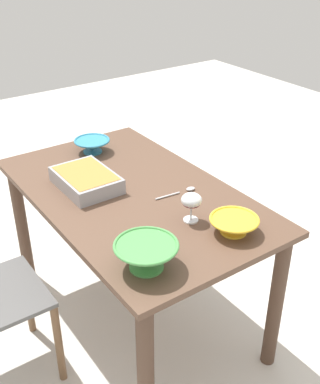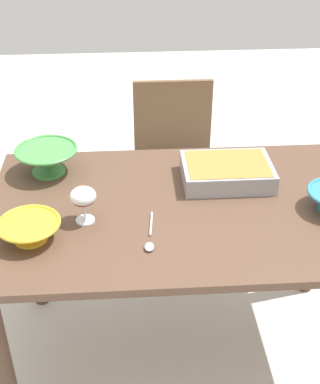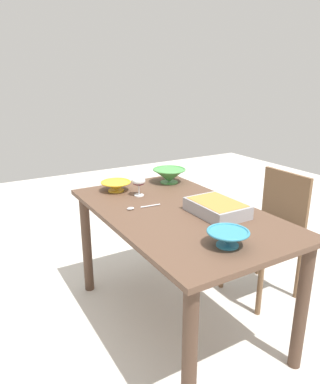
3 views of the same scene
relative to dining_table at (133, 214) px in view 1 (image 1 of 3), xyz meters
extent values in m
plane|color=beige|center=(0.00, 0.00, -0.64)|extent=(8.00, 8.00, 0.00)
cube|color=brown|center=(0.00, 0.00, 0.11)|extent=(1.41, 0.84, 0.03)
cylinder|color=#493427|center=(-0.64, -0.35, -0.27)|extent=(0.07, 0.07, 0.74)
cylinder|color=#493427|center=(0.64, -0.35, -0.27)|extent=(0.07, 0.07, 0.74)
cylinder|color=#493427|center=(-0.64, 0.35, -0.27)|extent=(0.07, 0.07, 0.74)
cylinder|color=#493427|center=(0.64, 0.35, -0.27)|extent=(0.07, 0.07, 0.74)
cylinder|color=brown|center=(0.16, -0.51, -0.42)|extent=(0.04, 0.04, 0.45)
cylinder|color=brown|center=(-0.21, -0.51, -0.42)|extent=(0.04, 0.04, 0.45)
cylinder|color=white|center=(0.35, 0.07, 0.13)|extent=(0.06, 0.06, 0.01)
cylinder|color=white|center=(0.35, 0.07, 0.16)|extent=(0.01, 0.01, 0.07)
ellipsoid|color=white|center=(0.35, 0.07, 0.22)|extent=(0.09, 0.09, 0.06)
ellipsoid|color=#4C0A19|center=(0.35, 0.07, 0.21)|extent=(0.08, 0.08, 0.03)
cube|color=#99999E|center=(-0.16, -0.15, 0.16)|extent=(0.33, 0.24, 0.07)
cube|color=#B27A38|center=(-0.16, -0.15, 0.19)|extent=(0.30, 0.21, 0.02)
cylinder|color=yellow|center=(0.52, 0.16, 0.13)|extent=(0.11, 0.11, 0.01)
cone|color=yellow|center=(0.52, 0.16, 0.16)|extent=(0.20, 0.20, 0.05)
torus|color=yellow|center=(0.52, 0.16, 0.19)|extent=(0.20, 0.20, 0.01)
cylinder|color=teal|center=(-0.50, 0.06, 0.13)|extent=(0.10, 0.10, 0.01)
cone|color=teal|center=(-0.50, 0.06, 0.16)|extent=(0.19, 0.19, 0.06)
torus|color=teal|center=(-0.50, 0.06, 0.19)|extent=(0.20, 0.20, 0.01)
cylinder|color=#4C994C|center=(0.51, -0.26, 0.13)|extent=(0.13, 0.13, 0.01)
cone|color=#4C994C|center=(0.51, -0.26, 0.18)|extent=(0.23, 0.23, 0.09)
torus|color=#4C994C|center=(0.51, -0.26, 0.22)|extent=(0.24, 0.24, 0.01)
cylinder|color=silver|center=(0.13, 0.11, 0.13)|extent=(0.02, 0.13, 0.01)
ellipsoid|color=silver|center=(0.15, 0.23, 0.13)|extent=(0.03, 0.05, 0.01)
camera|label=1|loc=(1.69, -1.02, 1.23)|focal=45.03mm
camera|label=2|loc=(0.20, 1.54, 1.18)|focal=49.76mm
camera|label=3|loc=(-1.62, 1.07, 0.85)|focal=33.23mm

